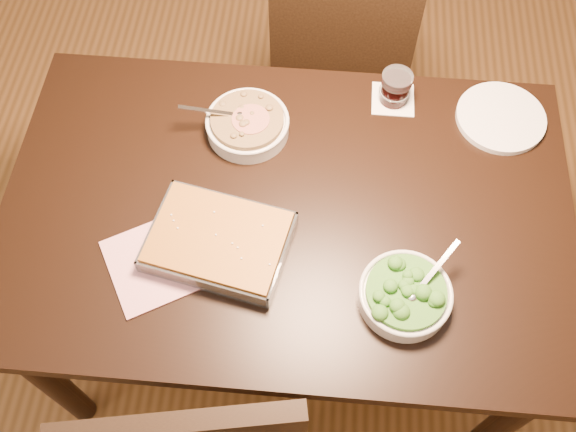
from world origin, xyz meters
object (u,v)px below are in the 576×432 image
(stew_bowl, at_px, (248,124))
(broccoli_bowl, at_px, (405,295))
(baking_dish, at_px, (219,241))
(table, at_px, (287,226))
(chair_far, at_px, (345,39))
(dinner_plate, at_px, (501,118))
(wine_tumbler, at_px, (396,87))

(stew_bowl, height_order, broccoli_bowl, stew_bowl)
(broccoli_bowl, distance_m, baking_dish, 0.44)
(table, relative_size, stew_bowl, 5.82)
(broccoli_bowl, bearing_deg, chair_far, 98.85)
(stew_bowl, distance_m, dinner_plate, 0.67)
(table, bearing_deg, dinner_plate, 30.35)
(wine_tumbler, bearing_deg, broccoli_bowl, -87.49)
(baking_dish, relative_size, chair_far, 0.37)
(table, height_order, stew_bowl, stew_bowl)
(baking_dish, bearing_deg, broccoli_bowl, -0.95)
(broccoli_bowl, distance_m, wine_tumbler, 0.58)
(broccoli_bowl, distance_m, chair_far, 1.05)
(stew_bowl, relative_size, broccoli_bowl, 1.13)
(broccoli_bowl, relative_size, baking_dish, 0.60)
(table, height_order, wine_tumbler, wine_tumbler)
(baking_dish, height_order, wine_tumbler, wine_tumbler)
(broccoli_bowl, bearing_deg, stew_bowl, 132.42)
(table, height_order, baking_dish, baking_dish)
(stew_bowl, height_order, baking_dish, stew_bowl)
(table, xyz_separation_m, wine_tumbler, (0.26, 0.36, 0.15))
(stew_bowl, xyz_separation_m, dinner_plate, (0.66, 0.09, -0.02))
(table, xyz_separation_m, chair_far, (0.13, 0.79, -0.12))
(table, distance_m, baking_dish, 0.23)
(table, xyz_separation_m, stew_bowl, (-0.12, 0.22, 0.13))
(table, relative_size, chair_far, 1.46)
(stew_bowl, relative_size, wine_tumbler, 2.63)
(broccoli_bowl, distance_m, dinner_plate, 0.59)
(table, bearing_deg, baking_dish, -140.47)
(wine_tumbler, distance_m, chair_far, 0.52)
(baking_dish, relative_size, wine_tumbler, 3.92)
(baking_dish, height_order, dinner_plate, baking_dish)
(baking_dish, xyz_separation_m, chair_far, (0.27, 0.91, -0.24))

